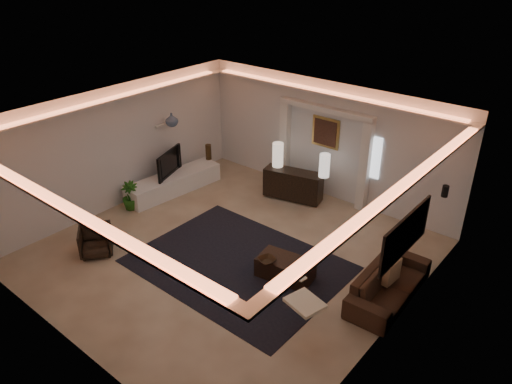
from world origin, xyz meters
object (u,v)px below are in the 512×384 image
Objects in this scene: sofa at (389,284)px; coffee_table at (285,268)px; console at (293,184)px; armchair at (96,241)px.

sofa is 1.95× the size of coffee_table.
console reaches higher than coffee_table.
armchair reaches higher than coffee_table.
coffee_table is at bearing -70.18° from console.
console reaches higher than sofa.
console is at bearing 15.63° from armchair.
coffee_table is (1.76, -2.68, -0.20)m from console.
coffee_table is at bearing -25.76° from armchair.
sofa reaches higher than armchair.
armchair is at bearing -124.36° from console.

